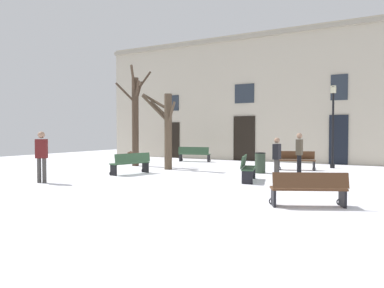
{
  "coord_description": "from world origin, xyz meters",
  "views": [
    {
      "loc": [
        7.97,
        -12.65,
        1.81
      ],
      "look_at": [
        0.0,
        1.76,
        1.24
      ],
      "focal_mm": 34.52,
      "sensor_mm": 36.0,
      "label": 1
    }
  ],
  "objects": [
    {
      "name": "litter_bin",
      "position": [
        2.85,
        2.71,
        0.45
      ],
      "size": [
        0.48,
        0.48,
        0.89
      ],
      "color": "#2D3D2D",
      "rests_on": "ground"
    },
    {
      "name": "bench_near_center_tree",
      "position": [
        3.28,
        -0.01,
        0.49
      ],
      "size": [
        0.89,
        1.72,
        0.94
      ],
      "rotation": [
        0.0,
        0.0,
        1.85
      ],
      "color": "#2D4C33",
      "rests_on": "ground"
    },
    {
      "name": "bench_facing_shops",
      "position": [
        3.92,
        4.75,
        0.46
      ],
      "size": [
        1.77,
        0.96,
        0.88
      ],
      "rotation": [
        0.0,
        0.0,
        0.3
      ],
      "color": "#51331E",
      "rests_on": "ground"
    },
    {
      "name": "ground_plane",
      "position": [
        0.0,
        0.0,
        0.0
      ],
      "size": [
        33.16,
        33.16,
        0.0
      ],
      "primitive_type": "plane",
      "color": "white"
    },
    {
      "name": "tree_right_of_center",
      "position": [
        -3.94,
        2.77,
        2.57
      ],
      "size": [
        1.19,
        1.89,
        5.11
      ],
      "color": "#423326",
      "rests_on": "ground"
    },
    {
      "name": "bench_by_litter_bin",
      "position": [
        -1.79,
        -0.33,
        0.47
      ],
      "size": [
        0.94,
        1.83,
        0.89
      ],
      "rotation": [
        0.0,
        0.0,
        4.43
      ],
      "color": "#2D4C33",
      "rests_on": "ground"
    },
    {
      "name": "bench_back_to_back_right",
      "position": [
        -6.71,
        6.14,
        0.48
      ],
      "size": [
        1.3,
        1.67,
        0.94
      ],
      "rotation": [
        0.0,
        0.0,
        5.27
      ],
      "color": "#3D2819",
      "rests_on": "ground"
    },
    {
      "name": "bench_near_lamp",
      "position": [
        6.17,
        -3.63,
        0.44
      ],
      "size": [
        1.82,
        1.23,
        0.85
      ],
      "rotation": [
        0.0,
        0.0,
        3.59
      ],
      "color": "#51331E",
      "rests_on": "ground"
    },
    {
      "name": "building_facade",
      "position": [
        -0.0,
        9.0,
        3.96
      ],
      "size": [
        20.73,
        0.6,
        7.81
      ],
      "color": "#BCB29E",
      "rests_on": "ground"
    },
    {
      "name": "person_by_shop_door",
      "position": [
        -2.88,
        -3.93,
        1.01
      ],
      "size": [
        0.44,
        0.39,
        1.8
      ],
      "rotation": [
        0.0,
        0.0,
        3.7
      ],
      "color": "#403D3A",
      "rests_on": "ground"
    },
    {
      "name": "person_strolling",
      "position": [
        4.07,
        1.0,
        0.86
      ],
      "size": [
        0.23,
        0.39,
        1.57
      ],
      "rotation": [
        0.0,
        0.0,
        4.68
      ],
      "color": "#403D3A",
      "rests_on": "ground"
    },
    {
      "name": "tree_near_facade",
      "position": [
        -1.55,
        2.06,
        1.99
      ],
      "size": [
        2.19,
        0.58,
        3.67
      ],
      "color": "#4C3D2D",
      "rests_on": "ground"
    },
    {
      "name": "person_near_bench",
      "position": [
        4.53,
        2.63,
        0.97
      ],
      "size": [
        0.23,
        0.38,
        1.74
      ],
      "rotation": [
        0.0,
        0.0,
        1.59
      ],
      "color": "black",
      "rests_on": "ground"
    },
    {
      "name": "streetlamp",
      "position": [
        5.27,
        6.5,
        2.5
      ],
      "size": [
        0.3,
        0.3,
        4.1
      ],
      "color": "black",
      "rests_on": "ground"
    },
    {
      "name": "bench_back_to_back_left",
      "position": [
        -2.53,
        6.61,
        0.46
      ],
      "size": [
        1.96,
        0.79,
        0.89
      ],
      "rotation": [
        0.0,
        0.0,
        3.31
      ],
      "color": "#2D4C33",
      "rests_on": "ground"
    }
  ]
}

